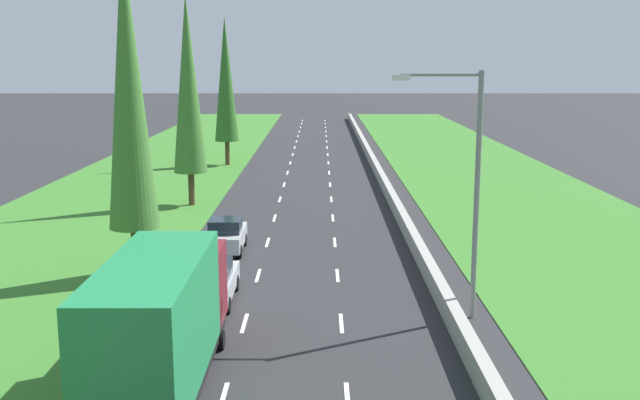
% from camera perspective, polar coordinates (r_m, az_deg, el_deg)
% --- Properties ---
extents(ground_plane, '(300.00, 300.00, 0.00)m').
position_cam_1_polar(ground_plane, '(59.15, -0.73, 1.67)').
color(ground_plane, '#28282B').
rests_on(ground_plane, ground).
extents(grass_verge_left, '(14.00, 140.00, 0.04)m').
position_cam_1_polar(grass_verge_left, '(60.69, -12.77, 1.65)').
color(grass_verge_left, '#387528').
rests_on(grass_verge_left, ground).
extents(grass_verge_right, '(14.00, 140.00, 0.04)m').
position_cam_1_polar(grass_verge_right, '(60.63, 12.96, 1.64)').
color(grass_verge_right, '#387528').
rests_on(grass_verge_right, ground).
extents(median_barrier, '(0.44, 120.00, 0.85)m').
position_cam_1_polar(median_barrier, '(59.26, 4.79, 2.07)').
color(median_barrier, '#9E9B93').
rests_on(median_barrier, ground).
extents(lane_markings, '(3.64, 116.00, 0.01)m').
position_cam_1_polar(lane_markings, '(59.15, -0.73, 1.68)').
color(lane_markings, white).
rests_on(lane_markings, ground).
extents(green_box_truck_left_lane, '(2.46, 9.40, 4.18)m').
position_cam_1_polar(green_box_truck_left_lane, '(21.23, -11.86, -9.25)').
color(green_box_truck_left_lane, black).
rests_on(green_box_truck_left_lane, ground).
extents(silver_sedan_left_lane, '(1.82, 4.50, 1.64)m').
position_cam_1_polar(silver_sedan_left_lane, '(29.41, -8.19, -6.25)').
color(silver_sedan_left_lane, silver).
rests_on(silver_sedan_left_lane, ground).
extents(silver_hatchback_left_lane, '(1.74, 3.90, 1.72)m').
position_cam_1_polar(silver_hatchback_left_lane, '(36.76, -7.02, -2.72)').
color(silver_hatchback_left_lane, silver).
rests_on(silver_hatchback_left_lane, ground).
extents(poplar_tree_second, '(2.16, 2.16, 14.42)m').
position_cam_1_polar(poplar_tree_second, '(32.36, -14.32, 8.49)').
color(poplar_tree_second, '#4C3823').
rests_on(poplar_tree_second, ground).
extents(poplar_tree_third, '(2.14, 2.14, 13.47)m').
position_cam_1_polar(poplar_tree_third, '(48.08, -9.90, 8.74)').
color(poplar_tree_third, '#4C3823').
rests_on(poplar_tree_third, ground).
extents(poplar_tree_fourth, '(2.13, 2.13, 13.05)m').
position_cam_1_polar(poplar_tree_fourth, '(66.50, -7.05, 9.16)').
color(poplar_tree_fourth, '#4C3823').
rests_on(poplar_tree_fourth, ground).
extents(street_light_mast, '(3.20, 0.28, 9.00)m').
position_cam_1_polar(street_light_mast, '(26.87, 11.53, 1.70)').
color(street_light_mast, gray).
rests_on(street_light_mast, ground).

